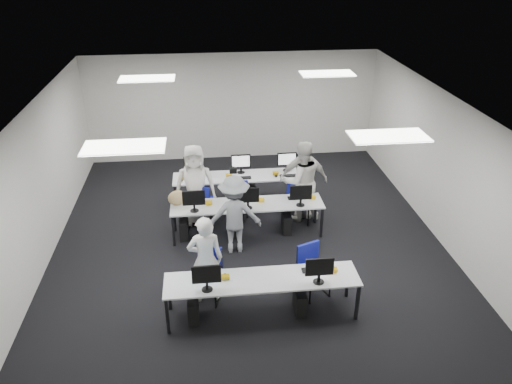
{
  "coord_description": "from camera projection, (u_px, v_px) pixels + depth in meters",
  "views": [
    {
      "loc": [
        -0.83,
        -8.97,
        5.71
      ],
      "look_at": [
        0.19,
        0.2,
        1.0
      ],
      "focal_mm": 35.0,
      "sensor_mm": 36.0,
      "label": 1
    }
  ],
  "objects": [
    {
      "name": "student_0",
      "position": [
        206.0,
        260.0,
        8.47
      ],
      "size": [
        0.62,
        0.42,
        1.66
      ],
      "primitive_type": "imported",
      "rotation": [
        0.0,
        0.0,
        3.19
      ],
      "color": "silver",
      "rests_on": "ground"
    },
    {
      "name": "chair_7",
      "position": [
        296.0,
        203.0,
        11.42
      ],
      "size": [
        0.52,
        0.55,
        0.9
      ],
      "rotation": [
        0.0,
        0.0,
        -0.19
      ],
      "color": "navy",
      "rests_on": "ground"
    },
    {
      "name": "chair_4",
      "position": [
        300.0,
        209.0,
        11.17
      ],
      "size": [
        0.55,
        0.58,
        0.91
      ],
      "rotation": [
        0.0,
        0.0,
        -0.23
      ],
      "color": "navy",
      "rests_on": "ground"
    },
    {
      "name": "dslr_camera",
      "position": [
        233.0,
        170.0,
        9.61
      ],
      "size": [
        0.15,
        0.18,
        0.1
      ],
      "primitive_type": "cube",
      "rotation": [
        0.0,
        0.0,
        3.11
      ],
      "color": "black",
      "rests_on": "photographer"
    },
    {
      "name": "equipment_mid",
      "position": [
        238.0,
        220.0,
        10.59
      ],
      "size": [
        2.91,
        0.41,
        1.19
      ],
      "color": "white",
      "rests_on": "desk_mid"
    },
    {
      "name": "desk_back",
      "position": [
        242.0,
        178.0,
        11.72
      ],
      "size": [
        3.2,
        0.7,
        0.73
      ],
      "color": "silver",
      "rests_on": "ground"
    },
    {
      "name": "room",
      "position": [
        248.0,
        175.0,
        9.93
      ],
      "size": [
        9.0,
        9.02,
        3.0
      ],
      "color": "black",
      "rests_on": "ground"
    },
    {
      "name": "photographer",
      "position": [
        234.0,
        215.0,
        9.85
      ],
      "size": [
        1.09,
        0.65,
        1.65
      ],
      "primitive_type": "imported",
      "rotation": [
        0.0,
        0.0,
        3.11
      ],
      "color": "gray",
      "rests_on": "ground"
    },
    {
      "name": "ceiling_panels",
      "position": [
        247.0,
        102.0,
        9.26
      ],
      "size": [
        5.2,
        4.6,
        0.02
      ],
      "color": "white",
      "rests_on": "room"
    },
    {
      "name": "student_2",
      "position": [
        195.0,
        185.0,
        10.85
      ],
      "size": [
        0.9,
        0.6,
        1.83
      ],
      "primitive_type": "imported",
      "rotation": [
        0.0,
        0.0,
        0.02
      ],
      "color": "silver",
      "rests_on": "ground"
    },
    {
      "name": "chair_0",
      "position": [
        208.0,
        284.0,
        8.74
      ],
      "size": [
        0.6,
        0.63,
        0.95
      ],
      "rotation": [
        0.0,
        0.0,
        -0.31
      ],
      "color": "navy",
      "rests_on": "ground"
    },
    {
      "name": "chair_3",
      "position": [
        237.0,
        209.0,
        11.26
      ],
      "size": [
        0.52,
        0.54,
        0.81
      ],
      "rotation": [
        0.0,
        0.0,
        -0.32
      ],
      "color": "navy",
      "rests_on": "ground"
    },
    {
      "name": "equipment_front",
      "position": [
        251.0,
        299.0,
        8.29
      ],
      "size": [
        2.51,
        0.41,
        1.19
      ],
      "color": "#0C529D",
      "rests_on": "desk_front"
    },
    {
      "name": "chair_5",
      "position": [
        203.0,
        207.0,
        11.31
      ],
      "size": [
        0.54,
        0.56,
        0.84
      ],
      "rotation": [
        0.0,
        0.0,
        -0.33
      ],
      "color": "navy",
      "rests_on": "ground"
    },
    {
      "name": "student_1",
      "position": [
        301.0,
        181.0,
        10.99
      ],
      "size": [
        0.97,
        0.79,
        1.85
      ],
      "primitive_type": "imported",
      "rotation": [
        0.0,
        0.0,
        3.24
      ],
      "color": "silver",
      "rests_on": "ground"
    },
    {
      "name": "desk_mid",
      "position": [
        247.0,
        206.0,
        10.48
      ],
      "size": [
        3.2,
        0.7,
        0.73
      ],
      "color": "silver",
      "rests_on": "ground"
    },
    {
      "name": "handbag",
      "position": [
        177.0,
        198.0,
        10.37
      ],
      "size": [
        0.45,
        0.35,
        0.32
      ],
      "primitive_type": "ellipsoid",
      "rotation": [
        0.0,
        0.0,
        0.3
      ],
      "color": "tan",
      "rests_on": "desk_mid"
    },
    {
      "name": "desk_front",
      "position": [
        262.0,
        281.0,
        8.18
      ],
      "size": [
        3.2,
        0.7,
        0.73
      ],
      "color": "silver",
      "rests_on": "ground"
    },
    {
      "name": "chair_1",
      "position": [
        313.0,
        279.0,
        8.87
      ],
      "size": [
        0.61,
        0.63,
        0.94
      ],
      "rotation": [
        0.0,
        0.0,
        0.38
      ],
      "color": "navy",
      "rests_on": "ground"
    },
    {
      "name": "equipment_back",
      "position": [
        250.0,
        189.0,
        11.9
      ],
      "size": [
        2.91,
        0.41,
        1.19
      ],
      "color": "white",
      "rests_on": "desk_back"
    },
    {
      "name": "chair_6",
      "position": [
        237.0,
        203.0,
        11.43
      ],
      "size": [
        0.49,
        0.53,
        0.93
      ],
      "rotation": [
        0.0,
        0.0,
        0.07
      ],
      "color": "navy",
      "rests_on": "ground"
    },
    {
      "name": "student_3",
      "position": [
        303.0,
        180.0,
        11.12
      ],
      "size": [
        1.1,
        0.56,
        1.8
      ],
      "primitive_type": "imported",
      "rotation": [
        0.0,
        0.0,
        -0.12
      ],
      "color": "silver",
      "rests_on": "ground"
    },
    {
      "name": "chair_2",
      "position": [
        199.0,
        215.0,
        10.98
      ],
      "size": [
        0.55,
        0.58,
        0.87
      ],
      "rotation": [
        0.0,
        0.0,
        -0.32
      ],
      "color": "navy",
      "rests_on": "ground"
    }
  ]
}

